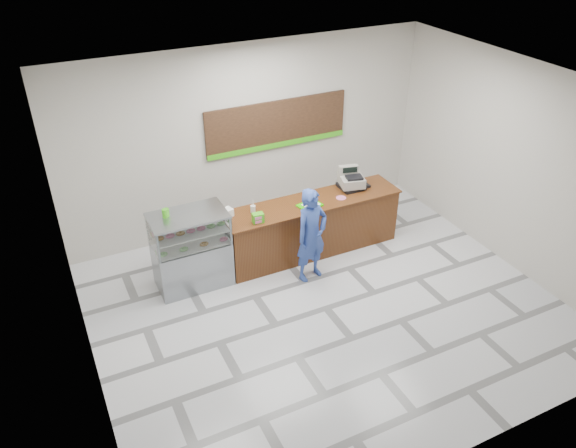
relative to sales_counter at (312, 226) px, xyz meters
name	(u,v)px	position (x,y,z in m)	size (l,w,h in m)	color
floor	(326,308)	(-0.55, -1.55, -0.52)	(7.00, 7.00, 0.00)	silver
back_wall	(249,139)	(-0.55, 1.45, 1.23)	(7.00, 7.00, 0.00)	beige
ceiling	(336,93)	(-0.55, -1.55, 2.98)	(7.00, 7.00, 0.00)	silver
sales_counter	(312,226)	(0.00, 0.00, 0.00)	(3.26, 0.76, 1.03)	#582F14
display_case	(191,250)	(-2.22, 0.00, 0.16)	(1.22, 0.72, 1.33)	gray
menu_board	(277,125)	(0.00, 1.41, 1.42)	(2.80, 0.06, 0.90)	black
cash_register	(351,180)	(0.87, 0.14, 0.66)	(0.50, 0.52, 0.39)	black
card_terminal	(366,185)	(1.15, 0.07, 0.53)	(0.08, 0.17, 0.04)	black
serving_tray	(310,205)	(-0.11, -0.12, 0.52)	(0.44, 0.36, 0.02)	#28CD00
napkin_box	(227,212)	(-1.50, 0.18, 0.58)	(0.16, 0.16, 0.13)	white
straw_cup	(253,209)	(-1.08, 0.10, 0.58)	(0.09, 0.09, 0.13)	silver
promo_box	(258,218)	(-1.13, -0.23, 0.59)	(0.18, 0.12, 0.16)	#3EB318
donut_decal	(341,198)	(0.51, -0.12, 0.52)	(0.18, 0.18, 0.00)	pink
green_cup_left	(167,212)	(-2.52, 0.11, 0.88)	(0.08, 0.08, 0.13)	#3EB318
green_cup_right	(165,213)	(-2.55, 0.08, 0.88)	(0.09, 0.09, 0.14)	#3EB318
customer	(312,235)	(-0.37, -0.68, 0.31)	(0.60, 0.40, 1.65)	#2D479B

